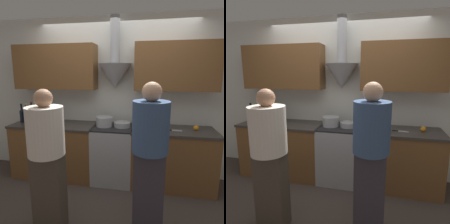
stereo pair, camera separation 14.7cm
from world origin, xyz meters
The scene contains 18 objects.
ground_plane centered at (0.00, 0.00, 0.00)m, with size 12.00×12.00×0.00m, color #423833.
wall_back centered at (-0.03, 0.61, 1.47)m, with size 8.40×0.52×2.60m.
counter_left centered at (-0.98, 0.34, 0.45)m, with size 1.37×0.62×0.89m.
counter_right centered at (0.90, 0.34, 0.45)m, with size 1.22×0.62×0.89m.
stove_range centered at (0.00, 0.35, 0.45)m, with size 0.62×0.60×0.89m.
wine_bottle_0 centered at (-1.57, 0.35, 1.01)m, with size 0.07×0.07×0.31m.
wine_bottle_1 centered at (-1.47, 0.33, 1.02)m, with size 0.07×0.07×0.31m.
wine_bottle_2 centered at (-1.37, 0.33, 1.03)m, with size 0.07×0.07×0.35m.
wine_bottle_3 centered at (-1.26, 0.35, 1.03)m, with size 0.07×0.07×0.33m.
wine_bottle_4 centered at (-1.17, 0.35, 1.02)m, with size 0.07×0.07×0.32m.
wine_bottle_5 centered at (-1.07, 0.34, 1.03)m, with size 0.07×0.07×0.34m.
stock_pot centered at (-0.14, 0.34, 0.97)m, with size 0.26×0.26×0.15m.
mixing_bowl centered at (0.14, 0.36, 0.93)m, with size 0.25×0.25×0.07m.
orange_fruit centered at (1.22, 0.36, 0.93)m, with size 0.08×0.08×0.08m.
saucepan centered at (0.62, 0.18, 0.93)m, with size 0.17×0.17×0.08m.
chefs_knife centered at (0.91, 0.29, 0.89)m, with size 0.23×0.06×0.01m.
person_foreground_left centered at (-0.49, -0.81, 0.85)m, with size 0.38×0.38×1.56m.
person_foreground_right centered at (0.56, -0.68, 0.89)m, with size 0.37×0.37×1.63m.
Camera 2 is at (0.68, -2.58, 1.72)m, focal length 32.00 mm.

